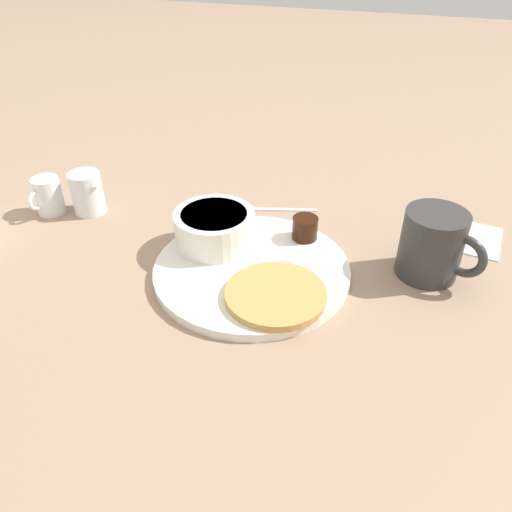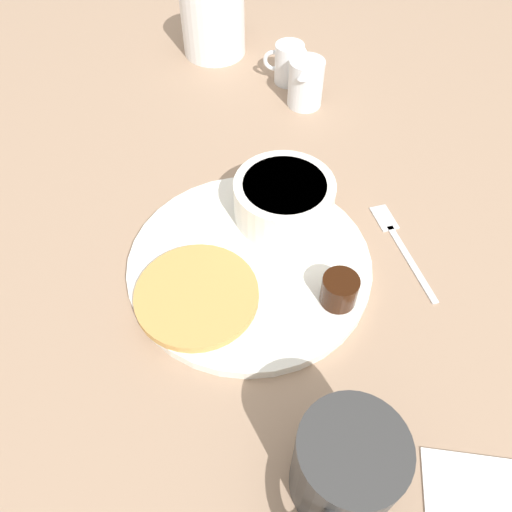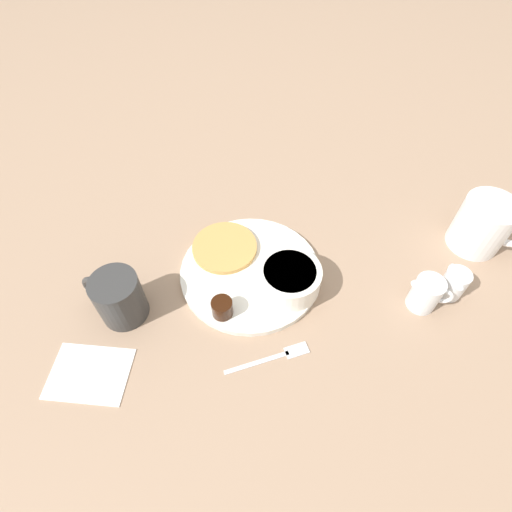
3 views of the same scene
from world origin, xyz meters
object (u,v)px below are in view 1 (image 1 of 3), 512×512
object	(u,v)px
coffee_mug	(433,245)
creamer_pitcher_far	(48,195)
plate	(252,270)
bowl	(215,227)
creamer_pitcher_near	(87,192)
fork	(262,209)

from	to	relation	value
coffee_mug	creamer_pitcher_far	bearing A→B (deg)	2.50
creamer_pitcher_far	coffee_mug	bearing A→B (deg)	-177.50
plate	creamer_pitcher_far	size ratio (longest dim) A/B	3.99
bowl	coffee_mug	world-z (taller)	coffee_mug
bowl	coffee_mug	xyz separation A→B (m)	(-0.28, -0.04, 0.01)
plate	coffee_mug	xyz separation A→B (m)	(-0.21, -0.07, 0.04)
plate	creamer_pitcher_near	distance (m)	0.30
coffee_mug	creamer_pitcher_far	world-z (taller)	coffee_mug
creamer_pitcher_far	fork	bearing A→B (deg)	-159.84
bowl	coffee_mug	distance (m)	0.28
plate	bowl	distance (m)	0.08
coffee_mug	fork	bearing A→B (deg)	-19.12
plate	creamer_pitcher_far	xyz separation A→B (m)	(0.35, -0.05, 0.02)
bowl	fork	bearing A→B (deg)	-101.75
fork	bowl	bearing A→B (deg)	78.25
plate	creamer_pitcher_near	xyz separation A→B (m)	(0.29, -0.07, 0.03)
bowl	creamer_pitcher_far	bearing A→B (deg)	-2.61
fork	coffee_mug	bearing A→B (deg)	160.88
creamer_pitcher_far	fork	world-z (taller)	creamer_pitcher_far
plate	bowl	world-z (taller)	bowl
bowl	creamer_pitcher_far	world-z (taller)	same
creamer_pitcher_far	fork	distance (m)	0.33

